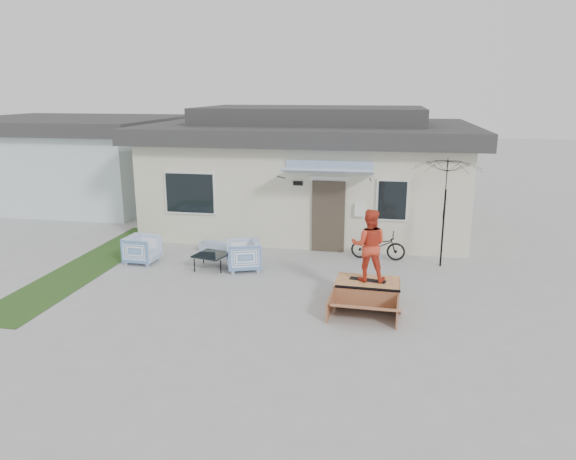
% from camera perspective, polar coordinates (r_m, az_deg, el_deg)
% --- Properties ---
extents(ground, '(90.00, 90.00, 0.00)m').
position_cam_1_polar(ground, '(11.90, -3.02, -8.18)').
color(ground, '#A0A0A0').
rests_on(ground, ground).
extents(grass_strip, '(1.40, 8.00, 0.01)m').
position_cam_1_polar(grass_strip, '(15.56, -20.24, -3.50)').
color(grass_strip, '#234519').
rests_on(grass_strip, ground).
extents(house, '(10.80, 8.49, 4.10)m').
position_cam_1_polar(house, '(19.01, 2.51, 6.58)').
color(house, beige).
rests_on(house, ground).
extents(neighbor_house, '(8.60, 7.60, 3.50)m').
position_cam_1_polar(neighbor_house, '(24.62, -21.96, 7.03)').
color(neighbor_house, silver).
rests_on(neighbor_house, ground).
extents(loveseat, '(1.36, 0.82, 0.51)m').
position_cam_1_polar(loveseat, '(15.75, -7.10, -1.51)').
color(loveseat, '#4A7ABC').
rests_on(loveseat, ground).
extents(armchair_left, '(0.81, 0.86, 0.84)m').
position_cam_1_polar(armchair_left, '(15.24, -15.23, -1.84)').
color(armchair_left, '#4A7ABC').
rests_on(armchair_left, ground).
extents(armchair_right, '(1.04, 1.08, 0.88)m').
position_cam_1_polar(armchair_right, '(14.18, -4.78, -2.51)').
color(armchair_right, '#4A7ABC').
rests_on(armchair_right, ground).
extents(coffee_table, '(0.97, 0.97, 0.39)m').
position_cam_1_polar(coffee_table, '(14.44, -8.11, -3.30)').
color(coffee_table, black).
rests_on(coffee_table, ground).
extents(bicycle, '(1.53, 0.59, 0.96)m').
position_cam_1_polar(bicycle, '(15.18, 9.56, -1.34)').
color(bicycle, black).
rests_on(bicycle, ground).
extents(patio_umbrella, '(1.84, 1.70, 2.20)m').
position_cam_1_polar(patio_umbrella, '(14.66, 16.34, 2.80)').
color(patio_umbrella, black).
rests_on(patio_umbrella, ground).
extents(skate_ramp, '(1.48, 1.93, 0.47)m').
position_cam_1_polar(skate_ramp, '(12.25, 8.39, -6.45)').
color(skate_ramp, brown).
rests_on(skate_ramp, ground).
extents(skateboard, '(0.84, 0.36, 0.05)m').
position_cam_1_polar(skateboard, '(12.21, 8.46, -5.23)').
color(skateboard, black).
rests_on(skateboard, skate_ramp).
extents(skater, '(0.80, 0.63, 1.62)m').
position_cam_1_polar(skater, '(11.95, 8.61, -1.46)').
color(skater, red).
rests_on(skater, skateboard).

